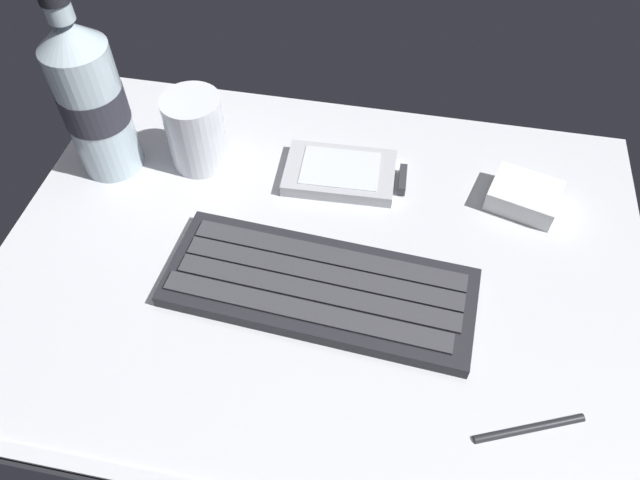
% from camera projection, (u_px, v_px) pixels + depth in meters
% --- Properties ---
extents(ground_plane, '(0.64, 0.48, 0.03)m').
position_uv_depth(ground_plane, '(320.00, 266.00, 0.60)').
color(ground_plane, silver).
extents(keyboard, '(0.30, 0.13, 0.02)m').
position_uv_depth(keyboard, '(320.00, 287.00, 0.56)').
color(keyboard, '#232328').
rests_on(keyboard, ground_plane).
extents(handheld_device, '(0.13, 0.08, 0.02)m').
position_uv_depth(handheld_device, '(346.00, 173.00, 0.65)').
color(handheld_device, '#B7BABF').
rests_on(handheld_device, ground_plane).
extents(juice_cup, '(0.06, 0.06, 0.09)m').
position_uv_depth(juice_cup, '(197.00, 134.00, 0.65)').
color(juice_cup, silver).
rests_on(juice_cup, ground_plane).
extents(water_bottle, '(0.07, 0.07, 0.21)m').
position_uv_depth(water_bottle, '(91.00, 99.00, 0.60)').
color(water_bottle, silver).
rests_on(water_bottle, ground_plane).
extents(charger_block, '(0.08, 0.07, 0.02)m').
position_uv_depth(charger_block, '(524.00, 196.00, 0.63)').
color(charger_block, white).
rests_on(charger_block, ground_plane).
extents(stylus_pen, '(0.09, 0.04, 0.01)m').
position_uv_depth(stylus_pen, '(530.00, 427.00, 0.48)').
color(stylus_pen, '#26262B').
rests_on(stylus_pen, ground_plane).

